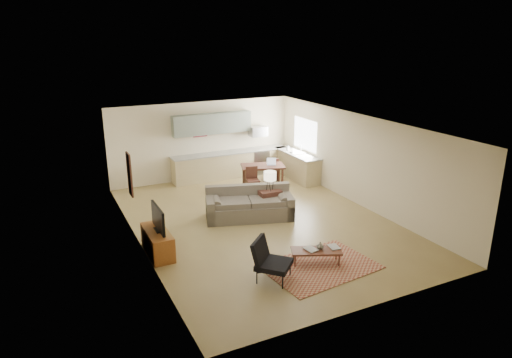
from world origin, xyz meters
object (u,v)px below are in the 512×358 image
sofa (249,203)px  console_table (270,202)px  tv_credenza (158,242)px  coffee_table (316,257)px  dining_table (263,176)px  armchair (274,261)px

sofa → console_table: size_ratio=3.47×
tv_credenza → console_table: 3.62m
sofa → console_table: bearing=17.6°
coffee_table → dining_table: 5.58m
sofa → armchair: armchair is taller
dining_table → armchair: bearing=-97.3°
console_table → dining_table: (0.98, 2.36, -0.00)m
coffee_table → armchair: armchair is taller
tv_credenza → console_table: (3.47, 1.02, 0.06)m
coffee_table → tv_credenza: tv_credenza is taller
armchair → tv_credenza: size_ratio=0.69×
armchair → console_table: armchair is taller
sofa → console_table: (0.64, 0.00, -0.07)m
sofa → tv_credenza: bearing=-142.8°
armchair → console_table: (1.61, 3.24, -0.09)m
sofa → dining_table: sofa is taller
coffee_table → console_table: bearing=105.9°
sofa → tv_credenza: sofa is taller
coffee_table → dining_table: (1.41, 5.39, 0.19)m
sofa → tv_credenza: size_ratio=1.95×
armchair → dining_table: 6.17m
coffee_table → console_table: (0.43, 3.04, 0.19)m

